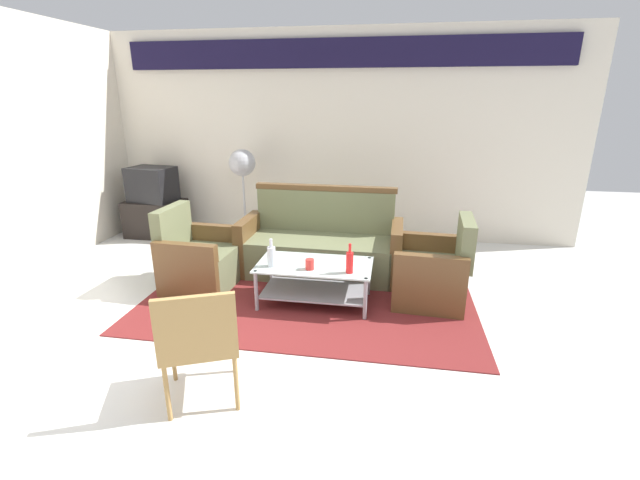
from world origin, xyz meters
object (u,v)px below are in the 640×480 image
at_px(bottle_red, 350,262).
at_px(cup, 310,264).
at_px(bottle_clear, 271,256).
at_px(television, 152,184).
at_px(coffee_table, 315,277).
at_px(armchair_left, 199,261).
at_px(couch, 321,247).
at_px(pedestal_fan, 243,168).
at_px(armchair_right, 433,273).
at_px(wicker_chair, 199,337).
at_px(tv_stand, 156,218).

xyz_separation_m(bottle_red, cup, (-0.37, 0.02, -0.06)).
height_order(bottle_clear, television, television).
bearing_deg(coffee_table, armchair_left, 171.11).
distance_m(couch, television, 2.81).
xyz_separation_m(coffee_table, bottle_clear, (-0.39, -0.12, 0.24)).
bearing_deg(pedestal_fan, bottle_red, -49.65).
bearing_deg(armchair_left, cup, 77.90).
bearing_deg(couch, armchair_right, 157.69).
xyz_separation_m(television, wicker_chair, (2.20, -3.33, -0.27)).
xyz_separation_m(coffee_table, tv_stand, (-2.66, 1.76, -0.01)).
distance_m(couch, tv_stand, 2.78).
bearing_deg(couch, wicker_chair, 81.45).
relative_size(pedestal_fan, wicker_chair, 1.51).
bearing_deg(armchair_right, wicker_chair, 142.50).
distance_m(armchair_left, bottle_clear, 0.97).
xyz_separation_m(bottle_clear, cup, (0.37, -0.02, -0.05)).
height_order(bottle_red, tv_stand, bottle_red).
bearing_deg(cup, wicker_chair, -107.07).
height_order(couch, cup, couch).
bearing_deg(armchair_right, bottle_red, 121.50).
distance_m(armchair_right, cup, 1.23).
bearing_deg(coffee_table, tv_stand, 146.44).
bearing_deg(coffee_table, armchair_right, 12.66).
bearing_deg(wicker_chair, armchair_left, 91.93).
xyz_separation_m(pedestal_fan, wicker_chair, (0.86, -3.38, -0.52)).
relative_size(tv_stand, television, 1.21).
relative_size(armchair_left, bottle_red, 3.04).
relative_size(television, wicker_chair, 0.79).
height_order(armchair_right, wicker_chair, armchair_right).
distance_m(armchair_left, tv_stand, 2.08).
relative_size(coffee_table, bottle_red, 3.93).
xyz_separation_m(armchair_right, bottle_clear, (-1.53, -0.38, 0.23)).
bearing_deg(cup, couch, 92.78).
xyz_separation_m(bottle_red, television, (-3.01, 1.92, 0.24)).
bearing_deg(coffee_table, pedestal_fan, 126.10).
bearing_deg(tv_stand, cup, -35.76).
bearing_deg(wicker_chair, bottle_red, 36.97).
relative_size(armchair_right, cup, 8.50).
relative_size(couch, bottle_clear, 6.65).
height_order(bottle_clear, bottle_red, bottle_red).
height_order(armchair_right, television, television).
bearing_deg(bottle_clear, bottle_red, -2.86).
relative_size(tv_stand, wicker_chair, 0.95).
xyz_separation_m(couch, armchair_right, (1.20, -0.52, -0.03)).
bearing_deg(bottle_clear, television, 140.24).
bearing_deg(couch, cup, 93.81).
bearing_deg(armchair_left, tv_stand, -135.76).
distance_m(couch, armchair_right, 1.31).
xyz_separation_m(armchair_right, tv_stand, (-3.79, 1.51, -0.03)).
height_order(armchair_left, television, television).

